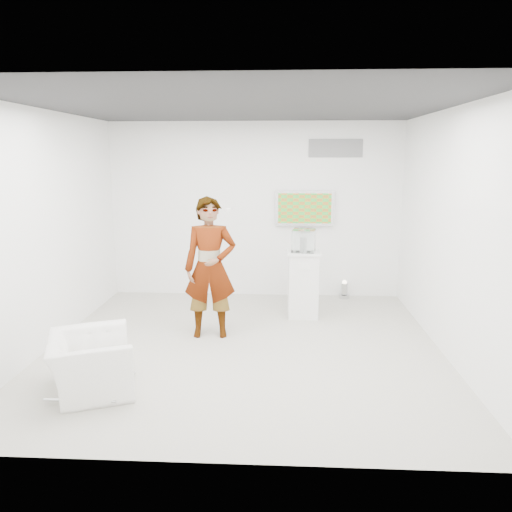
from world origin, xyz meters
name	(u,v)px	position (x,y,z in m)	size (l,w,h in m)	color
room	(244,232)	(0.00, 0.00, 1.50)	(5.01, 5.01, 3.00)	#B0ADA1
tv	(305,208)	(0.85, 2.45, 1.55)	(1.00, 0.08, 0.60)	silver
logo_decal	(336,148)	(1.35, 2.49, 2.55)	(0.90, 0.02, 0.30)	slate
person	(210,268)	(-0.49, 0.41, 0.95)	(0.69, 0.46, 1.90)	white
armchair	(91,363)	(-1.51, -1.30, 0.30)	(0.93, 0.81, 0.60)	white
pedestal	(303,284)	(0.80, 1.31, 0.51)	(0.49, 0.49, 1.01)	white
floor_uplight	(344,290)	(1.56, 2.35, 0.15)	(0.19, 0.19, 0.30)	silver
vitrine	(304,241)	(0.80, 1.31, 1.18)	(0.33, 0.33, 0.33)	white
console	(304,244)	(0.80, 1.31, 1.12)	(0.05, 0.16, 0.22)	white
wii_remote	(228,210)	(-0.25, 0.58, 1.71)	(0.04, 0.16, 0.04)	white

